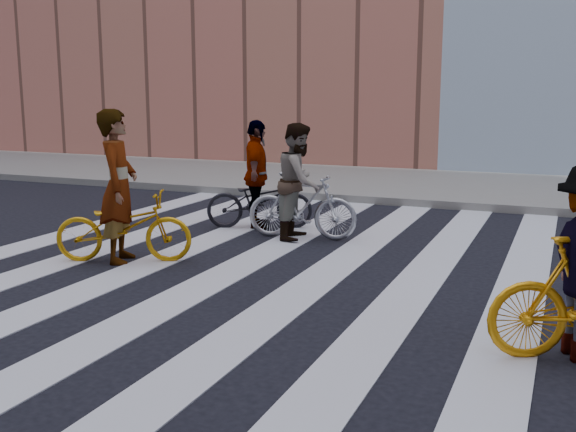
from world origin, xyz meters
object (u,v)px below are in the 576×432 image
Objects in this scene: rider_left at (119,186)px; rider_rear at (256,175)px; bike_yellow_left at (124,227)px; bike_dark_rear at (260,201)px; rider_mid at (299,181)px; bike_silver_mid at (302,206)px.

rider_rear is (0.68, 2.62, -0.11)m from rider_left.
bike_yellow_left is 0.89× the size of rider_left.
bike_yellow_left is 1.03× the size of bike_dark_rear.
rider_mid is at bearing -58.50° from bike_yellow_left.
rider_left is (-0.73, -2.62, 0.53)m from bike_dark_rear.
rider_mid is (-0.05, 0.00, 0.36)m from bike_silver_mid.
bike_silver_mid is at bearing -60.21° from rider_left.
bike_dark_rear is 0.87× the size of rider_left.
rider_mid is 1.02m from rider_rear.
rider_rear reaches higher than bike_dark_rear.
rider_rear is (-0.91, 0.46, 0.00)m from rider_mid.
bike_yellow_left is 0.52m from rider_left.
bike_dark_rear is 0.42m from rider_rear.
rider_mid reaches higher than bike_silver_mid.
rider_left is at bearing 135.73° from bike_silver_mid.
rider_mid is (0.86, -0.46, 0.41)m from bike_dark_rear.
bike_silver_mid is 0.96× the size of rider_rear.
bike_silver_mid is 1.13m from rider_rear.
bike_silver_mid is (1.59, 2.16, 0.04)m from bike_yellow_left.
rider_rear reaches higher than bike_silver_mid.
rider_rear reaches higher than bike_yellow_left.
rider_rear reaches higher than rider_mid.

